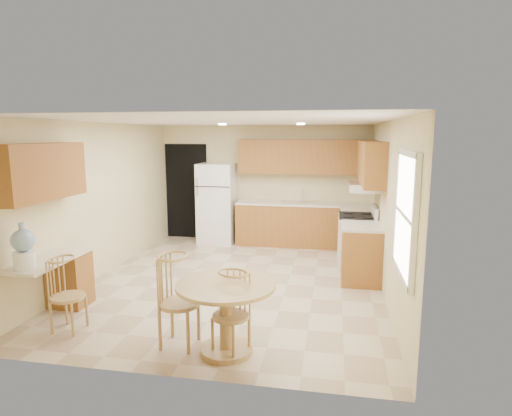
% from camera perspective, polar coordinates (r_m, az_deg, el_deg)
% --- Properties ---
extents(floor, '(5.50, 5.50, 0.00)m').
position_cam_1_polar(floor, '(6.90, -2.77, -9.76)').
color(floor, '#C1AC8C').
rests_on(floor, ground).
extents(ceiling, '(4.50, 5.50, 0.02)m').
position_cam_1_polar(ceiling, '(6.50, -2.95, 11.48)').
color(ceiling, white).
rests_on(ceiling, wall_back).
extents(wall_back, '(4.50, 0.02, 2.50)m').
position_cam_1_polar(wall_back, '(9.26, 1.04, 3.23)').
color(wall_back, beige).
rests_on(wall_back, floor).
extents(wall_front, '(4.50, 0.02, 2.50)m').
position_cam_1_polar(wall_front, '(4.02, -11.90, -5.68)').
color(wall_front, beige).
rests_on(wall_front, floor).
extents(wall_left, '(0.02, 5.50, 2.50)m').
position_cam_1_polar(wall_left, '(7.43, -20.02, 1.01)').
color(wall_left, beige).
rests_on(wall_left, floor).
extents(wall_right, '(0.02, 5.50, 2.50)m').
position_cam_1_polar(wall_right, '(6.46, 16.97, -0.06)').
color(wall_right, beige).
rests_on(wall_right, floor).
extents(doorway, '(0.90, 0.02, 2.10)m').
position_cam_1_polar(doorway, '(9.71, -9.24, 2.22)').
color(doorway, black).
rests_on(doorway, floor).
extents(base_cab_back, '(2.75, 0.60, 0.87)m').
position_cam_1_polar(base_cab_back, '(8.99, 6.22, -2.28)').
color(base_cab_back, '#9D6127').
rests_on(base_cab_back, floor).
extents(counter_back, '(2.75, 0.63, 0.04)m').
position_cam_1_polar(counter_back, '(8.91, 6.27, 0.58)').
color(counter_back, beige).
rests_on(counter_back, base_cab_back).
extents(base_cab_right_a, '(0.60, 0.59, 0.87)m').
position_cam_1_polar(base_cab_right_a, '(8.40, 13.26, -3.35)').
color(base_cab_right_a, '#9D6127').
rests_on(base_cab_right_a, floor).
extents(counter_right_a, '(0.63, 0.59, 0.04)m').
position_cam_1_polar(counter_right_a, '(8.32, 13.38, -0.29)').
color(counter_right_a, beige).
rests_on(counter_right_a, base_cab_right_a).
extents(base_cab_right_b, '(0.60, 0.80, 0.87)m').
position_cam_1_polar(base_cab_right_b, '(7.00, 13.82, -6.02)').
color(base_cab_right_b, '#9D6127').
rests_on(base_cab_right_b, floor).
extents(counter_right_b, '(0.63, 0.80, 0.04)m').
position_cam_1_polar(counter_right_b, '(6.89, 13.97, -2.37)').
color(counter_right_b, beige).
rests_on(counter_right_b, base_cab_right_b).
extents(upper_cab_back, '(2.75, 0.33, 0.70)m').
position_cam_1_polar(upper_cab_back, '(8.94, 6.45, 6.80)').
color(upper_cab_back, '#9D6127').
rests_on(upper_cab_back, wall_back).
extents(upper_cab_right, '(0.33, 2.42, 0.70)m').
position_cam_1_polar(upper_cab_right, '(7.57, 14.93, 6.00)').
color(upper_cab_right, '#9D6127').
rests_on(upper_cab_right, wall_right).
extents(upper_cab_left, '(0.33, 1.40, 0.70)m').
position_cam_1_polar(upper_cab_left, '(5.95, -26.74, 4.34)').
color(upper_cab_left, '#9D6127').
rests_on(upper_cab_left, wall_left).
extents(sink, '(0.78, 0.44, 0.01)m').
position_cam_1_polar(sink, '(8.91, 6.12, 0.72)').
color(sink, silver).
rests_on(sink, counter_back).
extents(range_hood, '(0.50, 0.76, 0.14)m').
position_cam_1_polar(range_hood, '(7.58, 14.16, 2.77)').
color(range_hood, silver).
rests_on(range_hood, upper_cab_right).
extents(desk_pedestal, '(0.48, 0.42, 0.72)m').
position_cam_1_polar(desk_pedestal, '(6.41, -23.58, -8.75)').
color(desk_pedestal, '#9D6127').
rests_on(desk_pedestal, floor).
extents(desk_top, '(0.50, 1.20, 0.04)m').
position_cam_1_polar(desk_top, '(6.00, -25.86, -6.25)').
color(desk_top, beige).
rests_on(desk_top, desk_pedestal).
extents(window, '(0.06, 1.12, 1.30)m').
position_cam_1_polar(window, '(4.61, 19.39, -0.86)').
color(window, white).
rests_on(window, wall_right).
extents(can_light_a, '(0.14, 0.14, 0.02)m').
position_cam_1_polar(can_light_a, '(7.79, -4.53, 11.07)').
color(can_light_a, white).
rests_on(can_light_a, ceiling).
extents(can_light_b, '(0.14, 0.14, 0.02)m').
position_cam_1_polar(can_light_b, '(7.55, 5.99, 11.09)').
color(can_light_b, white).
rests_on(can_light_b, ceiling).
extents(refrigerator, '(0.75, 0.73, 1.70)m').
position_cam_1_polar(refrigerator, '(9.18, -5.19, 0.62)').
color(refrigerator, white).
rests_on(refrigerator, floor).
extents(stove, '(0.65, 0.76, 1.09)m').
position_cam_1_polar(stove, '(7.74, 13.32, -4.22)').
color(stove, white).
rests_on(stove, floor).
extents(dining_table, '(1.05, 1.05, 0.78)m').
position_cam_1_polar(dining_table, '(4.63, -4.01, -13.11)').
color(dining_table, tan).
rests_on(dining_table, floor).
extents(chair_table_a, '(0.45, 0.58, 1.02)m').
position_cam_1_polar(chair_table_a, '(4.73, -10.70, -11.30)').
color(chair_table_a, tan).
rests_on(chair_table_a, floor).
extents(chair_table_b, '(0.39, 0.44, 0.88)m').
position_cam_1_polar(chair_table_b, '(4.53, -3.66, -13.24)').
color(chair_table_b, tan).
rests_on(chair_table_b, floor).
extents(chair_desk, '(0.39, 0.50, 0.88)m').
position_cam_1_polar(chair_desk, '(5.49, -24.37, -9.92)').
color(chair_desk, tan).
rests_on(chair_desk, floor).
extents(water_crock, '(0.26, 0.26, 0.54)m').
position_cam_1_polar(water_crock, '(5.62, -28.57, -4.72)').
color(water_crock, white).
rests_on(water_crock, desk_top).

